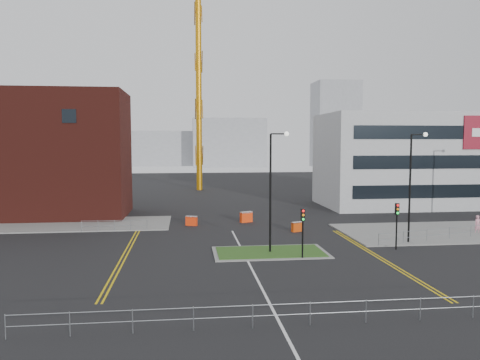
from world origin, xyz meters
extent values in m
plane|color=black|center=(0.00, 0.00, 0.00)|extent=(200.00, 200.00, 0.00)
cube|color=slate|center=(-20.00, 22.00, 0.06)|extent=(28.00, 8.00, 0.12)
cube|color=slate|center=(22.00, 14.00, 0.06)|extent=(24.00, 10.00, 0.12)
cube|color=slate|center=(2.00, 8.00, 0.04)|extent=(8.60, 4.60, 0.08)
cube|color=#234D19|center=(2.00, 8.00, 0.06)|extent=(8.00, 4.00, 0.12)
cube|color=#4F1A13|center=(-20.00, 28.00, 7.00)|extent=(18.00, 10.00, 14.00)
cube|color=black|center=(-16.00, 22.98, 11.00)|extent=(1.40, 0.10, 1.40)
cube|color=#A8AAAD|center=(26.00, 32.00, 6.00)|extent=(25.00, 12.00, 12.00)
cube|color=black|center=(26.00, 25.98, 2.50)|extent=(22.00, 0.10, 1.60)
cube|color=black|center=(26.00, 25.98, 6.00)|extent=(22.00, 0.10, 1.60)
cube|color=black|center=(26.00, 25.98, 9.50)|extent=(22.00, 0.10, 1.60)
cylinder|color=#C37C0B|center=(-2.00, 55.00, 18.27)|extent=(1.00, 1.00, 36.54)
cylinder|color=black|center=(2.00, 8.00, 4.50)|extent=(0.16, 0.16, 9.00)
cylinder|color=black|center=(2.60, 8.00, 9.00)|extent=(1.20, 0.10, 0.10)
sphere|color=silver|center=(3.20, 8.00, 9.00)|extent=(0.36, 0.36, 0.36)
cylinder|color=black|center=(14.00, 10.00, 4.50)|extent=(0.16, 0.16, 9.00)
cylinder|color=black|center=(14.60, 10.00, 9.00)|extent=(1.20, 0.10, 0.10)
sphere|color=silver|center=(15.20, 10.00, 9.00)|extent=(0.36, 0.36, 0.36)
cylinder|color=black|center=(4.00, 6.00, 1.50)|extent=(0.12, 0.12, 3.00)
cube|color=black|center=(4.00, 6.00, 3.20)|extent=(0.28, 0.22, 0.90)
sphere|color=red|center=(4.00, 5.87, 3.50)|extent=(0.18, 0.18, 0.18)
sphere|color=orange|center=(4.00, 5.87, 3.20)|extent=(0.18, 0.18, 0.18)
sphere|color=#0CCC33|center=(4.00, 5.87, 2.90)|extent=(0.18, 0.18, 0.18)
cylinder|color=black|center=(12.00, 8.00, 1.50)|extent=(0.12, 0.12, 3.00)
cube|color=black|center=(12.00, 8.00, 3.20)|extent=(0.28, 0.22, 0.90)
sphere|color=red|center=(12.00, 7.87, 3.50)|extent=(0.18, 0.18, 0.18)
sphere|color=orange|center=(12.00, 7.87, 3.20)|extent=(0.18, 0.18, 0.18)
sphere|color=#0CCC33|center=(12.00, 7.87, 2.90)|extent=(0.18, 0.18, 0.18)
cylinder|color=gray|center=(0.00, -6.00, 1.05)|extent=(24.00, 0.04, 0.04)
cylinder|color=gray|center=(0.00, -6.00, 0.55)|extent=(24.00, 0.04, 0.04)
cylinder|color=gray|center=(-12.00, -6.00, 0.55)|extent=(0.05, 0.05, 1.10)
cylinder|color=gray|center=(-11.00, 18.00, 1.05)|extent=(6.00, 0.04, 0.04)
cylinder|color=gray|center=(-11.00, 18.00, 0.55)|extent=(6.00, 0.04, 0.04)
cylinder|color=gray|center=(-14.00, 18.00, 0.55)|extent=(0.05, 0.05, 1.10)
cylinder|color=gray|center=(-8.00, 18.00, 0.55)|extent=(0.05, 0.05, 1.10)
cylinder|color=gray|center=(20.50, 11.50, 1.05)|extent=(19.01, 5.04, 0.04)
cylinder|color=gray|center=(20.50, 11.50, 0.55)|extent=(19.01, 5.04, 0.04)
cylinder|color=gray|center=(11.00, 9.00, 0.55)|extent=(0.05, 0.05, 1.10)
cube|color=silver|center=(0.00, 2.00, 0.01)|extent=(0.15, 30.00, 0.01)
cube|color=gold|center=(-9.00, 10.00, 0.01)|extent=(0.12, 24.00, 0.01)
cube|color=gold|center=(-8.70, 10.00, 0.01)|extent=(0.12, 24.00, 0.01)
cube|color=gold|center=(9.50, 6.00, 0.01)|extent=(0.12, 20.00, 0.01)
cube|color=gold|center=(9.80, 6.00, 0.01)|extent=(0.12, 20.00, 0.01)
cube|color=gray|center=(-40.00, 120.00, 11.00)|extent=(18.00, 12.00, 22.00)
cube|color=gray|center=(10.00, 130.00, 8.00)|extent=(24.00, 12.00, 16.00)
cube|color=gray|center=(45.00, 125.00, 14.00)|extent=(14.00, 12.00, 28.00)
cube|color=gray|center=(-8.00, 140.00, 6.00)|extent=(30.00, 12.00, 12.00)
imported|color=pink|center=(22.18, 13.09, 0.85)|extent=(0.65, 0.45, 1.71)
cube|color=#F8360D|center=(-3.79, 20.31, 0.47)|extent=(1.20, 0.76, 0.95)
cube|color=silver|center=(-3.79, 20.31, 0.90)|extent=(1.20, 0.76, 0.11)
cube|color=#FD3C0E|center=(1.92, 21.63, 0.55)|extent=(1.38, 0.95, 1.10)
cube|color=silver|center=(1.92, 21.63, 1.04)|extent=(1.38, 0.95, 0.13)
cube|color=#D4420B|center=(6.00, 16.00, 0.45)|extent=(1.14, 0.78, 0.91)
cube|color=silver|center=(6.00, 16.00, 0.86)|extent=(1.14, 0.78, 0.11)
camera|label=1|loc=(-4.26, -26.35, 8.44)|focal=35.00mm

